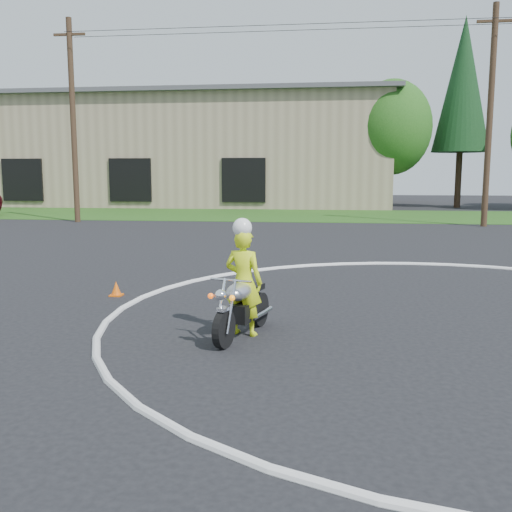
# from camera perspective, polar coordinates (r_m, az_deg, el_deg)

# --- Properties ---
(grass_strip) EXTENTS (120.00, 10.00, 0.02)m
(grass_strip) POSITION_cam_1_polar(r_m,az_deg,el_deg) (33.95, 11.03, 3.97)
(grass_strip) COLOR #1E4714
(grass_strip) RESTS_ON ground
(primary_motorcycle) EXTENTS (0.83, 1.82, 0.98)m
(primary_motorcycle) POSITION_cam_1_polar(r_m,az_deg,el_deg) (8.67, -1.41, -5.07)
(primary_motorcycle) COLOR black
(primary_motorcycle) RESTS_ON ground
(rider_primary_grp) EXTENTS (0.68, 0.54, 1.81)m
(rider_primary_grp) POSITION_cam_1_polar(r_m,az_deg,el_deg) (8.71, -1.25, -2.31)
(rider_primary_grp) COLOR #D7F019
(rider_primary_grp) RESTS_ON ground
(warehouse) EXTENTS (41.00, 17.00, 8.30)m
(warehouse) POSITION_cam_1_polar(r_m,az_deg,el_deg) (49.38, -11.58, 10.08)
(warehouse) COLOR tan
(warehouse) RESTS_ON ground
(utility_poles) EXTENTS (41.60, 1.12, 10.00)m
(utility_poles) POSITION_cam_1_polar(r_m,az_deg,el_deg) (28.85, 22.36, 13.09)
(utility_poles) COLOR #473321
(utility_poles) RESTS_ON ground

